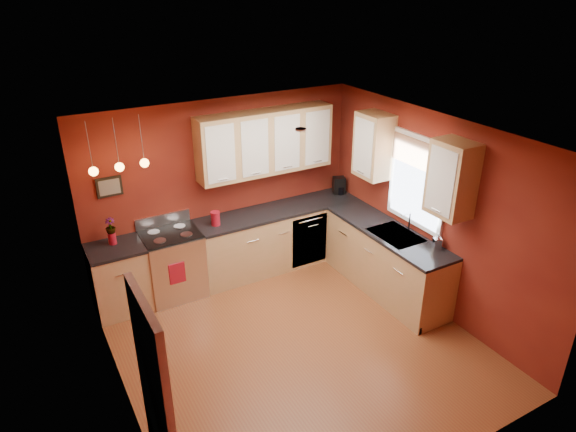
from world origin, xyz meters
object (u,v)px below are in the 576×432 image
sink (396,236)px  coffee_maker (339,186)px  gas_range (173,264)px  soap_pump (437,241)px  red_canister (215,218)px

sink → coffee_maker: size_ratio=2.63×
gas_range → soap_pump: 3.53m
gas_range → sink: sink is taller
sink → coffee_maker: bearing=84.6°
sink → red_canister: 2.46m
gas_range → red_canister: 0.85m
sink → red_canister: (-1.98, 1.46, 0.12)m
gas_range → coffee_maker: (2.77, 0.05, 0.58)m
red_canister → coffee_maker: coffee_maker is taller
red_canister → soap_pump: 2.96m
sink → red_canister: sink is taller
gas_range → red_canister: bearing=-3.7°
red_canister → soap_pump: soap_pump is taller
gas_range → sink: size_ratio=1.59×
gas_range → red_canister: size_ratio=5.62×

